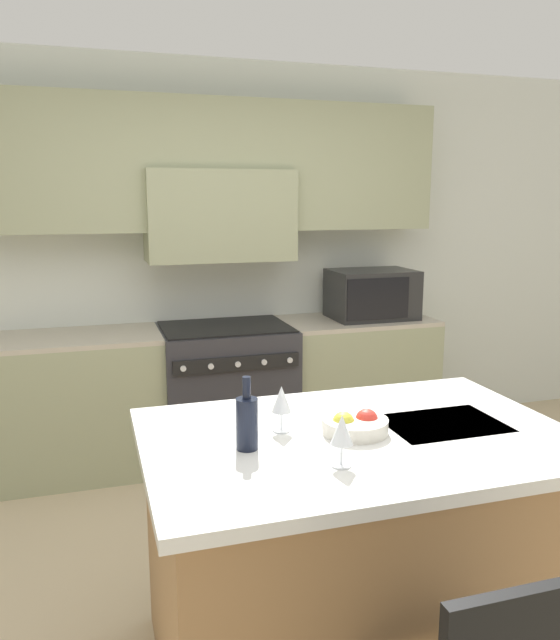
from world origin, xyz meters
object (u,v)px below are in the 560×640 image
(wine_bottle, at_px, (247,422))
(wine_glass_far, at_px, (281,401))
(microwave, at_px, (372,294))
(range_stove, at_px, (226,391))
(wine_glass_near, at_px, (342,431))
(fruit_bowl, at_px, (355,424))

(wine_bottle, bearing_deg, wine_glass_far, 37.42)
(microwave, xyz_separation_m, wine_bottle, (-1.47, -2.13, -0.06))
(microwave, height_order, wine_bottle, microwave)
(microwave, bearing_deg, wine_glass_far, -123.10)
(microwave, bearing_deg, range_stove, -179.02)
(wine_glass_near, bearing_deg, microwave, 62.64)
(range_stove, xyz_separation_m, wine_bottle, (-0.38, -2.11, 0.57))
(wine_bottle, relative_size, wine_glass_near, 1.48)
(wine_bottle, bearing_deg, wine_glass_near, -41.61)
(range_stove, xyz_separation_m, wine_glass_near, (-0.13, -2.33, 0.59))
(range_stove, distance_m, wine_glass_far, 2.08)
(wine_glass_far, xyz_separation_m, fruit_bowl, (0.25, -0.09, -0.08))
(microwave, distance_m, wine_glass_near, 2.65)
(wine_glass_far, distance_m, fruit_bowl, 0.28)
(range_stove, height_order, wine_glass_far, wine_glass_far)
(wine_glass_far, bearing_deg, fruit_bowl, -20.45)
(wine_bottle, distance_m, fruit_bowl, 0.42)
(range_stove, relative_size, wine_glass_far, 5.39)
(wine_glass_near, bearing_deg, fruit_bowl, 57.67)
(range_stove, relative_size, wine_bottle, 3.63)
(wine_bottle, xyz_separation_m, wine_glass_near, (0.25, -0.22, 0.02))
(microwave, height_order, fruit_bowl, microwave)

